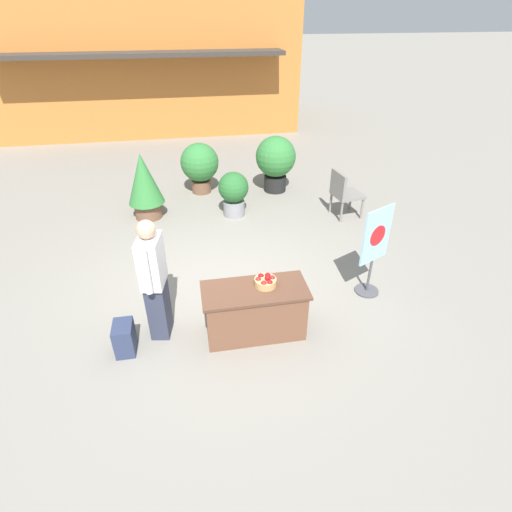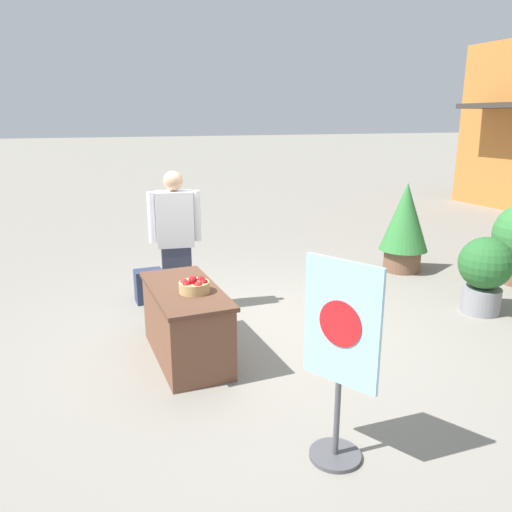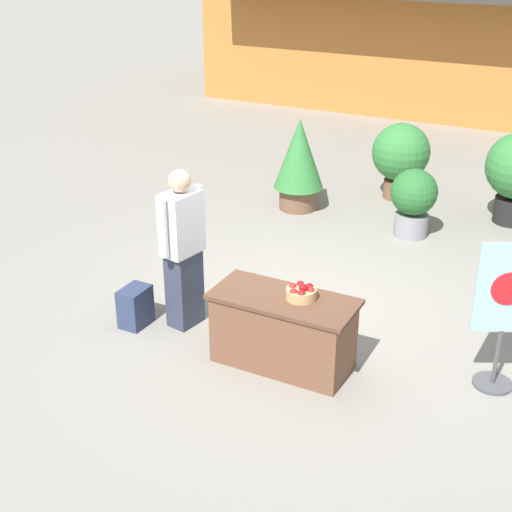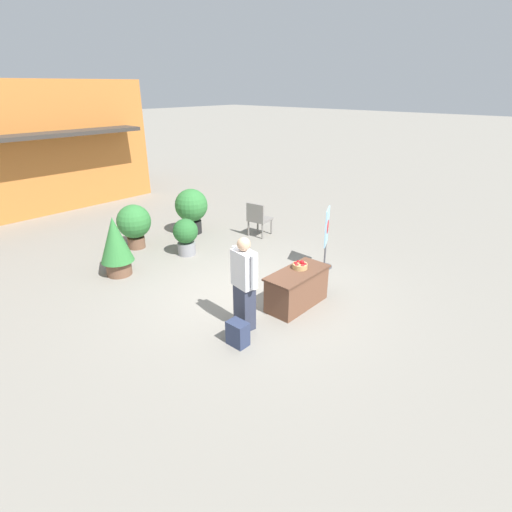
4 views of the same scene
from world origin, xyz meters
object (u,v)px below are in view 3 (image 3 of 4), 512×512
at_px(apple_basket, 301,292).
at_px(backpack, 135,307).
at_px(potted_plant_far_right, 413,199).
at_px(potted_plant_near_right, 401,155).
at_px(person_visitor, 183,248).
at_px(display_table, 283,331).
at_px(potted_plant_near_left, 299,161).
at_px(poster_board, 505,311).

bearing_deg(apple_basket, backpack, -176.64).
bearing_deg(potted_plant_far_right, potted_plant_near_right, 114.01).
bearing_deg(person_visitor, backpack, -139.34).
bearing_deg(backpack, display_table, 1.77).
height_order(potted_plant_near_right, potted_plant_near_left, potted_plant_near_left).
height_order(poster_board, potted_plant_near_right, poster_board).
xyz_separation_m(apple_basket, backpack, (-1.83, -0.11, -0.57)).
bearing_deg(display_table, apple_basket, 20.38).
distance_m(backpack, potted_plant_near_left, 3.88).
relative_size(poster_board, potted_plant_near_right, 1.23).
height_order(display_table, potted_plant_near_left, potted_plant_near_left).
relative_size(person_visitor, potted_plant_near_left, 1.25).
relative_size(person_visitor, potted_plant_near_right, 1.47).
height_order(person_visitor, potted_plant_near_right, person_visitor).
xyz_separation_m(person_visitor, potted_plant_near_left, (-0.33, 3.58, -0.13)).
relative_size(apple_basket, potted_plant_near_right, 0.25).
bearing_deg(display_table, person_visitor, 170.13).
bearing_deg(person_visitor, potted_plant_near_right, 89.79).
bearing_deg(backpack, person_visitor, 30.79).
xyz_separation_m(backpack, potted_plant_near_left, (0.12, 3.84, 0.52)).
bearing_deg(poster_board, potted_plant_far_right, -177.17).
xyz_separation_m(poster_board, potted_plant_near_left, (-3.42, 3.23, -0.04)).
distance_m(person_visitor, backpack, 0.83).
bearing_deg(potted_plant_near_right, poster_board, -62.61).
height_order(display_table, apple_basket, apple_basket).
xyz_separation_m(apple_basket, potted_plant_near_left, (-1.71, 3.74, -0.04)).
distance_m(display_table, apple_basket, 0.45).
xyz_separation_m(backpack, poster_board, (3.54, 0.61, 0.56)).
height_order(display_table, person_visitor, person_visitor).
relative_size(backpack, potted_plant_near_right, 0.36).
xyz_separation_m(backpack, potted_plant_far_right, (1.88, 3.63, 0.31)).
bearing_deg(potted_plant_near_left, poster_board, -43.35).
bearing_deg(potted_plant_near_right, apple_basket, -83.59).
distance_m(person_visitor, poster_board, 3.11).
height_order(poster_board, potted_plant_near_left, poster_board).
relative_size(apple_basket, person_visitor, 0.17).
relative_size(display_table, person_visitor, 0.80).
relative_size(apple_basket, backpack, 0.67).
bearing_deg(potted_plant_near_left, potted_plant_far_right, -6.95).
distance_m(apple_basket, potted_plant_far_right, 3.53).
relative_size(display_table, poster_board, 0.96).
relative_size(person_visitor, backpack, 4.02).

